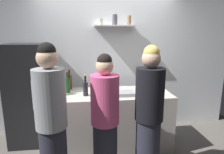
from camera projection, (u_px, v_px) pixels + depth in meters
The scene contains 12 objects.
back_wall_assembly at pixel (107, 61), 3.70m from camera, with size 4.80×0.32×2.60m.
refrigerator at pixel (29, 94), 3.26m from camera, with size 0.60×0.69×1.66m.
counter at pixel (112, 120), 3.13m from camera, with size 1.80×0.74×0.92m, color #B7B2A8.
baking_pan at pixel (123, 93), 2.92m from camera, with size 0.34×0.24×0.05m, color gray.
utensil_holder at pixel (104, 87), 3.14m from camera, with size 0.11×0.11×0.21m.
wine_bottle_dark_glass at pixel (86, 88), 2.87m from camera, with size 0.07×0.07×0.32m.
wine_bottle_green_glass at pixel (68, 85), 3.01m from camera, with size 0.07×0.07×0.32m.
wine_bottle_amber_glass at pixel (70, 82), 3.23m from camera, with size 0.08×0.08×0.32m.
water_bottle_plastic at pixel (60, 88), 2.89m from camera, with size 0.09×0.09×0.24m.
person_blonde at pixel (149, 116), 2.37m from camera, with size 0.34×0.34×1.69m.
person_grey_hoodie at pixel (52, 123), 2.14m from camera, with size 0.34×0.34×1.73m.
person_pink_top at pixel (105, 121), 2.37m from camera, with size 0.34×0.34×1.60m.
Camera 1 is at (-0.34, -2.41, 1.81)m, focal length 31.45 mm.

